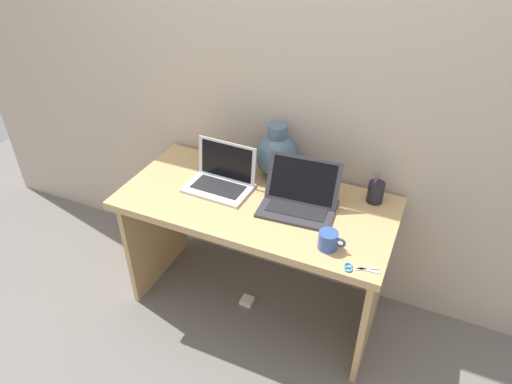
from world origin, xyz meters
TOP-DOWN VIEW (x-y plane):
  - ground_plane at (0.00, 0.00)m, footprint 6.00×6.00m
  - back_wall at (0.00, 0.37)m, footprint 4.40×0.04m
  - desk at (0.00, 0.00)m, footprint 1.38×0.66m
  - laptop_left at (-0.21, 0.05)m, footprint 0.34×0.24m
  - laptop_right at (0.21, 0.04)m, footprint 0.38×0.28m
  - green_vase at (0.00, 0.27)m, footprint 0.23×0.23m
  - coffee_mug at (0.43, -0.20)m, footprint 0.12×0.09m
  - pen_cup at (0.54, 0.23)m, footprint 0.08×0.08m
  - scissors at (0.57, -0.28)m, footprint 0.15×0.08m
  - power_brick at (-0.05, -0.03)m, footprint 0.07×0.07m

SIDE VIEW (x-z plane):
  - ground_plane at x=0.00m, z-range 0.00..0.00m
  - power_brick at x=-0.05m, z-range 0.00..0.03m
  - desk at x=0.00m, z-range 0.21..0.95m
  - scissors at x=0.57m, z-range 0.74..0.75m
  - coffee_mug at x=0.43m, z-range 0.74..0.83m
  - pen_cup at x=0.54m, z-range 0.72..0.88m
  - laptop_left at x=-0.21m, z-range 0.69..0.91m
  - laptop_right at x=0.21m, z-range 0.69..0.92m
  - green_vase at x=0.00m, z-range 0.72..1.01m
  - back_wall at x=0.00m, z-range 0.00..2.40m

